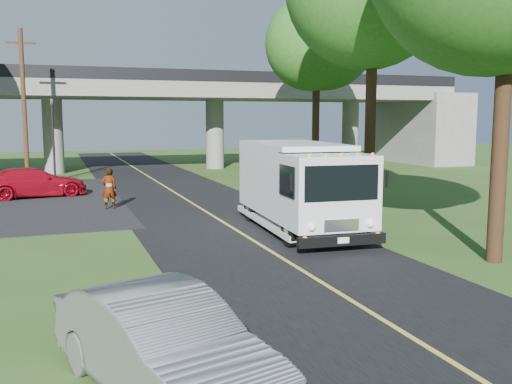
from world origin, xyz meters
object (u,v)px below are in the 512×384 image
red_sedan (34,182)px  pedestrian (109,189)px  utility_pole (24,107)px  tree_right_far (321,45)px  silver_sedan (163,345)px  step_van (300,184)px  traffic_signal (53,131)px

red_sedan → pedestrian: pedestrian is taller
pedestrian → utility_pole: bearing=-72.5°
tree_right_far → silver_sedan: (-13.87, -23.44, -7.54)m
red_sedan → tree_right_far: bearing=-99.3°
utility_pole → red_sedan: (0.46, -4.69, -3.85)m
utility_pole → silver_sedan: size_ratio=1.94×
step_van → pedestrian: 9.42m
utility_pole → tree_right_far: size_ratio=0.82×
utility_pole → red_sedan: bearing=-84.4°
tree_right_far → pedestrian: (-13.01, -5.74, -7.39)m
silver_sedan → pedestrian: bearing=68.6°
traffic_signal → utility_pole: size_ratio=0.58×
step_van → red_sedan: 15.53m
traffic_signal → silver_sedan: (1.33, -29.61, -2.43)m
utility_pole → red_sedan: 6.08m
tree_right_far → pedestrian: bearing=-156.2°
utility_pole → pedestrian: 11.20m
tree_right_far → pedestrian: tree_right_far is taller
utility_pole → pedestrian: size_ratio=4.91×
silver_sedan → red_sedan: bearing=77.3°
traffic_signal → utility_pole: utility_pole is taller
utility_pole → silver_sedan: (2.83, -27.61, -3.83)m
tree_right_far → pedestrian: size_ratio=5.99×
traffic_signal → pedestrian: size_ratio=2.84×
step_van → pedestrian: (-5.91, 7.29, -0.78)m
step_van → silver_sedan: size_ratio=1.63×
traffic_signal → tree_right_far: 17.18m
traffic_signal → step_van: traffic_signal is taller
traffic_signal → pedestrian: bearing=-79.5°
silver_sedan → traffic_signal: bearing=74.0°
step_van → utility_pole: bearing=122.9°
traffic_signal → pedestrian: (2.20, -11.91, -2.28)m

